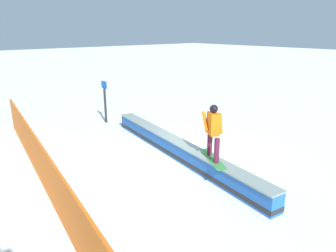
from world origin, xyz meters
The scene contains 5 objects.
ground_plane centered at (0.00, 0.00, 0.00)m, with size 120.00×120.00×0.00m, color white.
grind_box centered at (0.00, 0.00, 0.25)m, with size 7.79×1.62×0.56m.
snowboarder centered at (-1.61, 0.22, 1.36)m, with size 1.44×0.96×1.48m.
safety_fence centered at (0.00, 4.06, 0.61)m, with size 13.59×0.06×1.22m, color orange.
trail_marker centered at (4.96, -0.23, 0.97)m, with size 0.40×0.10×1.81m.
Camera 1 is at (-6.90, 6.25, 3.92)m, focal length 33.79 mm.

